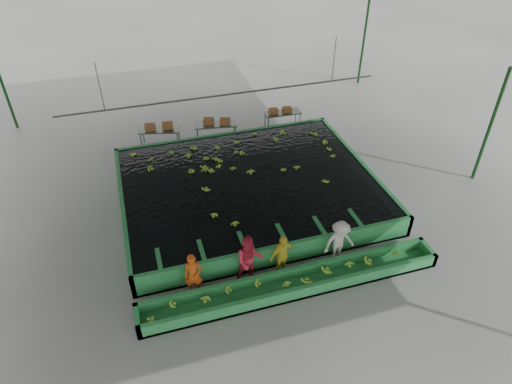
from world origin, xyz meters
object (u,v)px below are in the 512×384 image
object	(u,v)px
packing_table_mid	(216,132)
packing_table_left	(160,137)
packing_table_right	(282,119)
sorting_trough	(294,284)
box_stack_left	(159,129)
box_stack_right	(280,113)
worker_c	(282,255)
worker_b	(249,260)
worker_a	(194,275)
worker_d	(339,242)
box_stack_mid	(217,124)
flotation_tank	(249,189)

from	to	relation	value
packing_table_mid	packing_table_left	bearing A→B (deg)	172.94
packing_table_mid	packing_table_right	size ratio (longest dim) A/B	1.10
sorting_trough	box_stack_left	bearing A→B (deg)	105.39
box_stack_right	sorting_trough	bearing A→B (deg)	-107.19
sorting_trough	worker_c	bearing A→B (deg)	98.93
worker_b	worker_c	bearing A→B (deg)	7.33
packing_table_left	box_stack_left	distance (m)	0.43
packing_table_left	worker_a	bearing A→B (deg)	-91.17
box_stack_left	worker_c	bearing A→B (deg)	-74.08
sorting_trough	packing_table_mid	bearing A→B (deg)	91.13
worker_d	worker_b	bearing A→B (deg)	178.61
worker_a	worker_b	distance (m)	1.82
worker_d	packing_table_mid	xyz separation A→B (m)	(-2.12, 9.24, -0.38)
packing_table_left	box_stack_mid	size ratio (longest dim) A/B	1.50
worker_b	worker_d	xyz separation A→B (m)	(3.16, 0.00, -0.09)
packing_table_left	worker_c	bearing A→B (deg)	-74.06
packing_table_right	box_stack_mid	size ratio (longest dim) A/B	1.45
worker_a	sorting_trough	bearing A→B (deg)	-4.42
packing_table_mid	box_stack_left	distance (m)	2.71
sorting_trough	worker_a	distance (m)	3.20
box_stack_right	worker_a	bearing A→B (deg)	-123.24
packing_table_right	box_stack_mid	distance (m)	3.55
packing_table_mid	worker_d	bearing A→B (deg)	-77.08
flotation_tank	worker_b	bearing A→B (deg)	-106.11
flotation_tank	worker_c	distance (m)	4.32
packing_table_mid	worker_a	bearing A→B (deg)	-107.18
worker_d	box_stack_left	distance (m)	10.70
box_stack_right	box_stack_left	bearing A→B (deg)	179.73
worker_b	box_stack_mid	size ratio (longest dim) A/B	1.45
worker_d	packing_table_right	size ratio (longest dim) A/B	0.91
worker_a	box_stack_right	xyz separation A→B (m)	(6.25, 9.54, 0.05)
worker_c	box_stack_right	distance (m)	10.10
packing_table_left	box_stack_right	size ratio (longest dim) A/B	1.64
box_stack_left	box_stack_right	distance (m)	6.05
flotation_tank	sorting_trough	xyz separation A→B (m)	(0.00, -5.10, -0.20)
worker_b	packing_table_right	distance (m)	10.62
packing_table_left	packing_table_right	xyz separation A→B (m)	(6.20, 0.00, -0.02)
box_stack_left	box_stack_mid	distance (m)	2.74
box_stack_mid	box_stack_right	distance (m)	3.37
worker_b	worker_c	world-z (taller)	worker_b
flotation_tank	box_stack_mid	bearing A→B (deg)	91.72
flotation_tank	packing_table_left	distance (m)	6.00
worker_a	worker_c	world-z (taller)	worker_c
sorting_trough	box_stack_mid	xyz separation A→B (m)	(-0.15, 9.99, 0.67)
box_stack_left	box_stack_right	xyz separation A→B (m)	(6.05, -0.03, -0.03)
packing_table_right	box_stack_right	bearing A→B (deg)	-168.32
worker_b	sorting_trough	bearing A→B (deg)	-25.47
sorting_trough	worker_c	distance (m)	0.98
packing_table_left	packing_table_right	world-z (taller)	packing_table_left
worker_c	packing_table_mid	size ratio (longest dim) A/B	0.79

